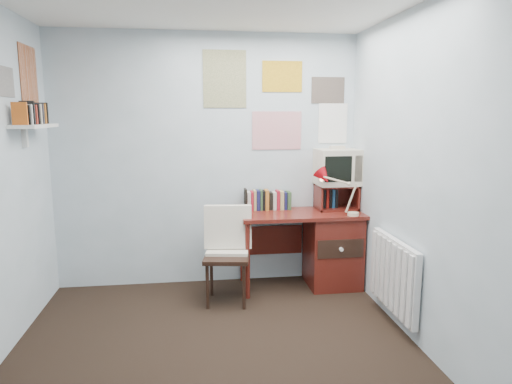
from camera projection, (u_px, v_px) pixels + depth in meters
ground at (219, 374)px, 3.05m from camera, size 3.50×3.50×0.00m
back_wall at (208, 161)px, 4.55m from camera, size 3.00×0.02×2.50m
right_wall at (441, 185)px, 3.04m from camera, size 0.02×3.50×2.50m
desk at (327, 246)px, 4.58m from camera, size 1.20×0.55×0.76m
desk_chair at (227, 257)px, 4.14m from camera, size 0.50×0.48×0.86m
desk_lamp at (354, 195)px, 4.31m from camera, size 0.32×0.29×0.40m
tv_riser at (336, 197)px, 4.63m from camera, size 0.40×0.30×0.25m
crt_tv at (337, 165)px, 4.59m from camera, size 0.42×0.39×0.39m
book_row at (274, 199)px, 4.61m from camera, size 0.60×0.14×0.22m
radiator at (394, 275)px, 3.71m from camera, size 0.09×0.80×0.60m
wall_shelf at (34, 126)px, 3.66m from camera, size 0.20×0.62×0.24m
posters_back at (277, 100)px, 4.53m from camera, size 1.20×0.01×0.90m
posters_left at (18, 77)px, 3.59m from camera, size 0.01×0.70×0.60m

